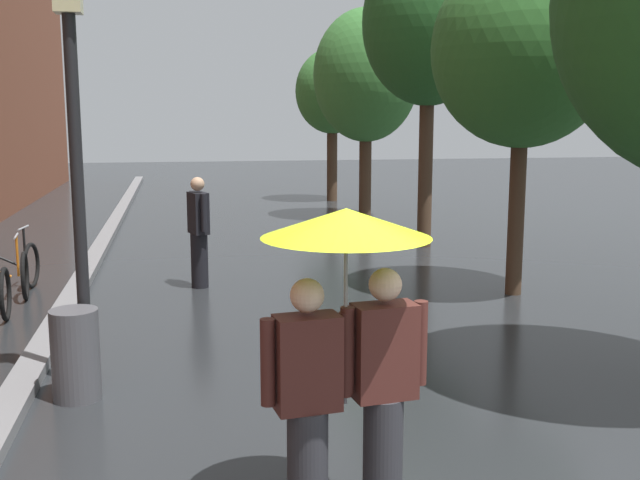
# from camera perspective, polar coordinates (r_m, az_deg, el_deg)

# --- Properties ---
(kerb_strip) EXTENTS (0.30, 36.00, 0.12)m
(kerb_strip) POSITION_cam_1_polar(r_m,az_deg,el_deg) (14.16, -16.83, -1.29)
(kerb_strip) COLOR slate
(kerb_strip) RESTS_ON ground
(street_tree_1) EXTENTS (2.58, 2.58, 4.89)m
(street_tree_1) POSITION_cam_1_polar(r_m,az_deg,el_deg) (11.18, 15.24, 13.74)
(street_tree_1) COLOR #473323
(street_tree_1) RESTS_ON ground
(street_tree_2) EXTENTS (2.57, 2.57, 5.96)m
(street_tree_2) POSITION_cam_1_polar(r_m,az_deg,el_deg) (15.12, 8.29, 15.96)
(street_tree_2) COLOR #473323
(street_tree_2) RESTS_ON ground
(street_tree_3) EXTENTS (2.65, 2.65, 5.25)m
(street_tree_3) POSITION_cam_1_polar(r_m,az_deg,el_deg) (19.16, 3.54, 12.35)
(street_tree_3) COLOR #473323
(street_tree_3) RESTS_ON ground
(street_tree_4) EXTENTS (2.24, 2.24, 4.62)m
(street_tree_4) POSITION_cam_1_polar(r_m,az_deg,el_deg) (23.12, 0.94, 11.18)
(street_tree_4) COLOR #473323
(street_tree_4) RESTS_ON ground
(couple_under_umbrella) EXTENTS (1.09, 1.05, 2.04)m
(couple_under_umbrella) POSITION_cam_1_polar(r_m,az_deg,el_deg) (4.66, 2.02, -6.32)
(couple_under_umbrella) COLOR #2D2D33
(couple_under_umbrella) RESTS_ON ground
(street_lamp_post) EXTENTS (0.24, 0.24, 3.83)m
(street_lamp_post) POSITION_cam_1_polar(r_m,az_deg,el_deg) (7.35, -18.12, 6.40)
(street_lamp_post) COLOR black
(street_lamp_post) RESTS_ON ground
(litter_bin) EXTENTS (0.44, 0.44, 0.85)m
(litter_bin) POSITION_cam_1_polar(r_m,az_deg,el_deg) (7.32, -18.13, -8.30)
(litter_bin) COLOR #4C4C51
(litter_bin) RESTS_ON ground
(pedestrian_walking_midground) EXTENTS (0.33, 0.57, 1.69)m
(pedestrian_walking_midground) POSITION_cam_1_polar(r_m,az_deg,el_deg) (11.48, -9.23, 0.64)
(pedestrian_walking_midground) COLOR black
(pedestrian_walking_midground) RESTS_ON ground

